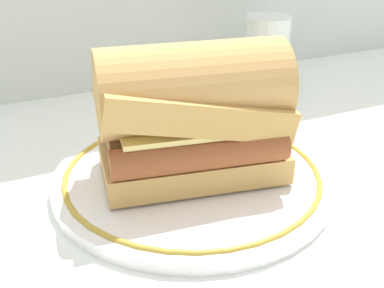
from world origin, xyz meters
The scene contains 4 objects.
ground_plane centered at (0.00, 0.00, 0.00)m, with size 1.50×1.50×0.00m, color white.
plate centered at (0.01, 0.01, 0.01)m, with size 0.28×0.28×0.01m.
sausage_sandwich centered at (0.01, 0.01, 0.08)m, with size 0.19×0.14×0.13m.
drinking_glass centered at (0.21, 0.19, 0.05)m, with size 0.06×0.06×0.11m.
Camera 1 is at (-0.17, -0.39, 0.27)m, focal length 46.89 mm.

